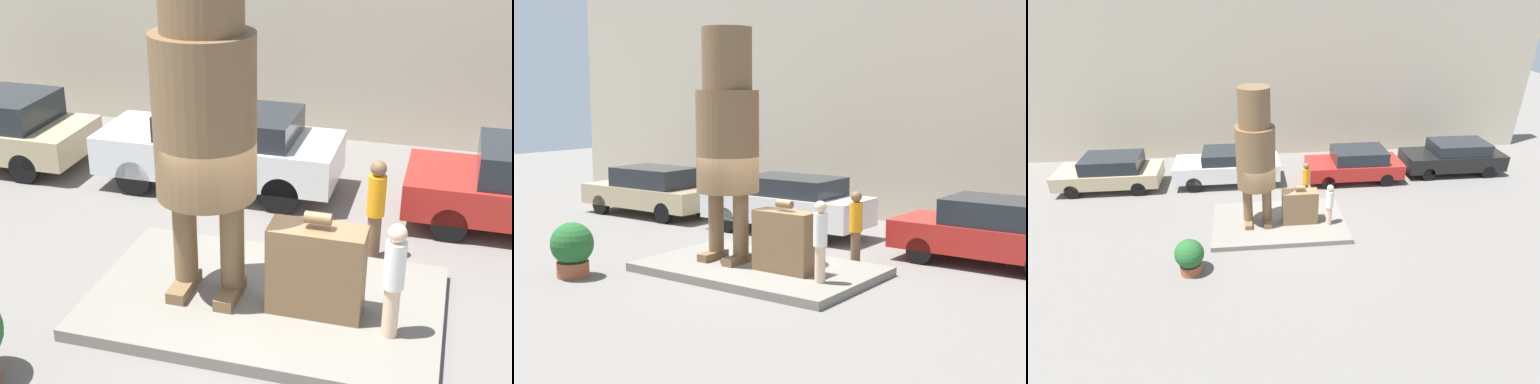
% 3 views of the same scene
% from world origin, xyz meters
% --- Properties ---
extents(ground_plane, '(60.00, 60.00, 0.00)m').
position_xyz_m(ground_plane, '(0.00, 0.00, 0.00)').
color(ground_plane, slate).
extents(pedestal, '(4.97, 3.11, 0.18)m').
position_xyz_m(pedestal, '(0.00, 0.00, 0.09)').
color(pedestal, slate).
rests_on(pedestal, ground_plane).
extents(building_backdrop, '(28.00, 0.60, 7.88)m').
position_xyz_m(building_backdrop, '(0.00, 7.59, 3.94)').
color(building_backdrop, beige).
rests_on(building_backdrop, ground_plane).
extents(statue_figure, '(1.37, 1.37, 5.06)m').
position_xyz_m(statue_figure, '(-0.81, -0.06, 3.14)').
color(statue_figure, brown).
rests_on(statue_figure, pedestal).
extents(giant_suitcase, '(1.30, 0.54, 1.50)m').
position_xyz_m(giant_suitcase, '(0.75, -0.14, 0.83)').
color(giant_suitcase, brown).
rests_on(giant_suitcase, pedestal).
extents(tourist, '(0.28, 0.28, 1.62)m').
position_xyz_m(tourist, '(1.80, -0.43, 1.07)').
color(tourist, beige).
rests_on(tourist, pedestal).
extents(parked_car_tan, '(4.44, 1.86, 1.53)m').
position_xyz_m(parked_car_tan, '(-7.12, 3.86, 0.80)').
color(parked_car_tan, tan).
rests_on(parked_car_tan, ground_plane).
extents(parked_car_white, '(4.68, 1.81, 1.60)m').
position_xyz_m(parked_car_white, '(-1.95, 3.91, 0.86)').
color(parked_car_white, silver).
rests_on(parked_car_white, ground_plane).
extents(parked_car_red, '(4.32, 1.83, 1.52)m').
position_xyz_m(parked_car_red, '(3.84, 3.65, 0.80)').
color(parked_car_red, '#B2231E').
rests_on(parked_car_red, ground_plane).
extents(planter_pot, '(0.91, 0.91, 1.17)m').
position_xyz_m(planter_pot, '(-3.03, -2.54, 0.62)').
color(planter_pot, brown).
rests_on(planter_pot, ground_plane).
extents(worker_hivis, '(0.29, 0.29, 1.68)m').
position_xyz_m(worker_hivis, '(1.29, 1.91, 0.92)').
color(worker_hivis, brown).
rests_on(worker_hivis, ground_plane).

